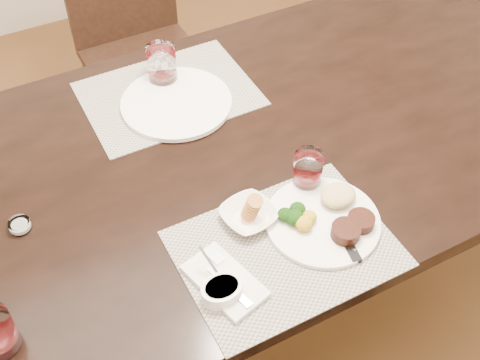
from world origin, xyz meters
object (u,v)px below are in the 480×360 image
cracker_bowl (249,215)px  wine_glass_near (308,171)px  far_plate (176,103)px  chair_far (135,37)px  dinner_plate (328,217)px  steak_knife (338,233)px

cracker_bowl → wine_glass_near: bearing=10.6°
far_plate → chair_far: bearing=80.4°
dinner_plate → cracker_bowl: 0.18m
dinner_plate → wine_glass_near: (0.02, 0.12, 0.03)m
dinner_plate → steak_knife: size_ratio=0.99×
wine_glass_near → steak_knife: bearing=-96.2°
steak_knife → cracker_bowl: (-0.16, 0.13, 0.01)m
steak_knife → far_plate: bearing=114.1°
dinner_plate → steak_knife: 0.04m
steak_knife → far_plate: (-0.14, 0.57, 0.00)m
steak_knife → wine_glass_near: wine_glass_near is taller
cracker_bowl → wine_glass_near: size_ratio=1.46×
steak_knife → far_plate: size_ratio=0.87×
steak_knife → cracker_bowl: cracker_bowl is taller
chair_far → cracker_bowl: 1.20m
chair_far → far_plate: size_ratio=2.99×
cracker_bowl → far_plate: (0.02, 0.44, -0.01)m
chair_far → dinner_plate: 1.28m
dinner_plate → wine_glass_near: bearing=98.1°
dinner_plate → chair_far: bearing=107.6°
cracker_bowl → wine_glass_near: wine_glass_near is taller
chair_far → cracker_bowl: (-0.14, -1.16, 0.27)m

